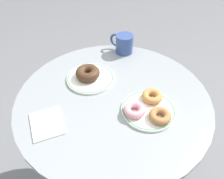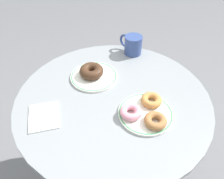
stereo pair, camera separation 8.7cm
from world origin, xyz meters
name	(u,v)px [view 2 (the right image)]	position (x,y,z in m)	size (l,w,h in m)	color
cafe_table	(113,129)	(0.00, 0.00, 0.52)	(0.79, 0.79, 0.73)	gray
plate_left	(94,76)	(-0.15, 0.01, 0.74)	(0.21, 0.21, 0.01)	white
plate_right	(145,113)	(0.15, 0.04, 0.74)	(0.20, 0.20, 0.01)	white
donut_chocolate	(91,71)	(-0.16, 0.00, 0.77)	(0.11, 0.11, 0.04)	#422819
donut_cinnamon	(155,121)	(0.20, 0.03, 0.76)	(0.08, 0.08, 0.03)	#A36B3D
donut_old_fashioned	(151,100)	(0.12, 0.09, 0.76)	(0.08, 0.08, 0.03)	#BC7F42
donut_pink_frosted	(131,112)	(0.12, -0.01, 0.76)	(0.08, 0.08, 0.03)	pink
paper_napkin	(44,116)	(-0.07, -0.27, 0.74)	(0.13, 0.11, 0.01)	white
coffee_mug	(133,45)	(-0.20, 0.27, 0.78)	(0.13, 0.09, 0.09)	#334784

